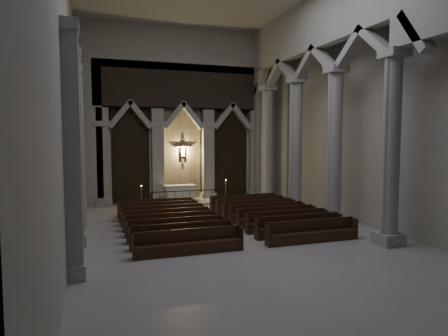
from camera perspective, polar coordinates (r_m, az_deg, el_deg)
name	(u,v)px	position (r m, az deg, el deg)	size (l,w,h in m)	color
room	(244,62)	(17.27, 2.94, 14.82)	(24.00, 24.10, 12.00)	#9E9B96
sanctuary_wall	(183,106)	(28.12, -5.89, 8.77)	(14.00, 0.77, 12.00)	#A29F97
right_arcade	(338,69)	(21.04, 15.99, 13.41)	(1.00, 24.00, 12.00)	#A29F97
left_pilasters	(77,150)	(19.31, -20.20, 2.45)	(0.60, 13.00, 8.03)	#A29F97
sanctuary_step	(187,202)	(27.48, -5.34, -4.81)	(8.50, 2.60, 0.15)	#A29F97
altar	(180,193)	(27.43, -6.37, -3.54)	(2.11, 0.85, 1.07)	beige
altar_rail	(190,195)	(26.51, -4.89, -3.86)	(5.09, 0.09, 1.00)	black
candle_stand_left	(141,203)	(25.45, -11.71, -4.87)	(0.25, 0.25, 1.50)	gold
candle_stand_right	(226,197)	(27.07, 0.25, -4.15)	(0.27, 0.27, 1.62)	gold
pews	(223,221)	(20.09, -0.16, -7.55)	(9.68, 8.38, 0.96)	black
worshipper	(221,204)	(23.69, -0.48, -5.17)	(0.39, 0.25, 1.06)	black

